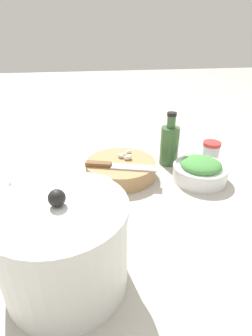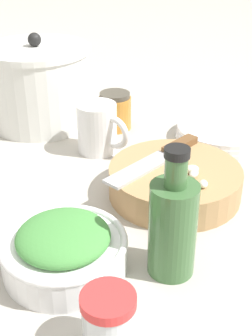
# 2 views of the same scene
# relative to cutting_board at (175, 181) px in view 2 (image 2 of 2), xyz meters

# --- Properties ---
(ground_plane) EXTENTS (5.00, 5.00, 0.00)m
(ground_plane) POSITION_rel_cutting_board_xyz_m (-0.08, 0.07, -0.03)
(ground_plane) COLOR #B2ADA3
(cutting_board) EXTENTS (0.22, 0.22, 0.05)m
(cutting_board) POSITION_rel_cutting_board_xyz_m (0.00, 0.00, 0.00)
(cutting_board) COLOR tan
(cutting_board) RESTS_ON ground_plane
(chef_knife) EXTENTS (0.21, 0.09, 0.01)m
(chef_knife) POSITION_rel_cutting_board_xyz_m (0.02, 0.03, 0.03)
(chef_knife) COLOR brown
(chef_knife) RESTS_ON cutting_board
(garlic_cloves) EXTENTS (0.06, 0.07, 0.02)m
(garlic_cloves) POSITION_rel_cutting_board_xyz_m (-0.02, -0.02, 0.03)
(garlic_cloves) COLOR #E9E8CA
(garlic_cloves) RESTS_ON cutting_board
(herb_bowl) EXTENTS (0.17, 0.17, 0.07)m
(herb_bowl) POSITION_rel_cutting_board_xyz_m (-0.24, 0.06, 0.01)
(herb_bowl) COLOR white
(herb_bowl) RESTS_ON ground_plane
(spice_jar) EXTENTS (0.06, 0.06, 0.08)m
(spice_jar) POSITION_rel_cutting_board_xyz_m (-0.33, -0.05, 0.01)
(spice_jar) COLOR silver
(spice_jar) RESTS_ON ground_plane
(coffee_mug) EXTENTS (0.08, 0.11, 0.10)m
(coffee_mug) POSITION_rel_cutting_board_xyz_m (0.09, 0.19, 0.02)
(coffee_mug) COLOR white
(coffee_mug) RESTS_ON ground_plane
(plate_stack) EXTENTS (0.20, 0.20, 0.03)m
(plate_stack) POSITION_rel_cutting_board_xyz_m (0.25, -0.02, -0.01)
(plate_stack) COLOR white
(plate_stack) RESTS_ON ground_plane
(honey_jar) EXTENTS (0.07, 0.07, 0.08)m
(honey_jar) POSITION_rel_cutting_board_xyz_m (0.20, 0.21, 0.01)
(honey_jar) COLOR #BC7A2D
(honey_jar) RESTS_ON ground_plane
(oil_bottle) EXTENTS (0.06, 0.06, 0.18)m
(oil_bottle) POSITION_rel_cutting_board_xyz_m (-0.18, -0.06, 0.05)
(oil_bottle) COLOR #3D6638
(oil_bottle) RESTS_ON ground_plane
(stock_pot) EXTENTS (0.23, 0.23, 0.20)m
(stock_pot) POSITION_rel_cutting_board_xyz_m (0.16, 0.38, 0.06)
(stock_pot) COLOR silver
(stock_pot) RESTS_ON ground_plane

